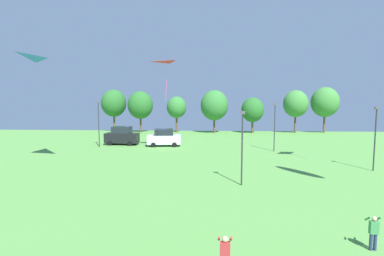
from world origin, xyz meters
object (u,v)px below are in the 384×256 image
(light_post_1, at_px, (375,135))
(treeline_tree_6, at_px, (325,102))
(treeline_tree_3, at_px, (214,105))
(parked_car_leftmost, at_px, (122,136))
(treeline_tree_5, at_px, (296,104))
(kite_flying_3, at_px, (14,65))
(treeline_tree_0, at_px, (114,103))
(person_standing_mid_field, at_px, (374,231))
(parked_car_second_from_left, at_px, (164,138))
(treeline_tree_1, at_px, (140,105))
(treeline_tree_4, at_px, (253,110))
(light_post_2, at_px, (275,124))
(light_post_0, at_px, (242,143))
(person_standing_near_foreground, at_px, (225,254))
(treeline_tree_2, at_px, (177,107))
(kite_flying_0, at_px, (170,72))
(light_post_3, at_px, (99,122))

(light_post_1, bearing_deg, treeline_tree_6, 76.91)
(light_post_1, relative_size, treeline_tree_3, 0.72)
(parked_car_leftmost, relative_size, treeline_tree_5, 0.59)
(kite_flying_3, distance_m, treeline_tree_5, 45.96)
(kite_flying_3, distance_m, treeline_tree_0, 31.50)
(person_standing_mid_field, height_order, parked_car_second_from_left, parked_car_second_from_left)
(treeline_tree_1, bearing_deg, treeline_tree_5, 0.88)
(parked_car_leftmost, relative_size, treeline_tree_1, 0.60)
(parked_car_second_from_left, height_order, treeline_tree_4, treeline_tree_4)
(kite_flying_3, height_order, treeline_tree_3, kite_flying_3)
(kite_flying_3, distance_m, treeline_tree_4, 39.93)
(light_post_1, bearing_deg, parked_car_leftmost, 152.95)
(kite_flying_3, relative_size, treeline_tree_1, 0.53)
(treeline_tree_0, bearing_deg, treeline_tree_6, -0.98)
(light_post_1, relative_size, light_post_2, 0.99)
(person_standing_mid_field, height_order, light_post_0, light_post_0)
(person_standing_mid_field, height_order, treeline_tree_1, treeline_tree_1)
(person_standing_near_foreground, height_order, light_post_1, light_post_1)
(treeline_tree_0, xyz_separation_m, treeline_tree_4, (27.03, -1.77, -1.19))
(treeline_tree_2, relative_size, treeline_tree_3, 0.85)
(light_post_0, relative_size, light_post_1, 0.97)
(parked_car_second_from_left, xyz_separation_m, treeline_tree_3, (7.25, 16.09, 4.04))
(treeline_tree_2, bearing_deg, light_post_0, -76.25)
(kite_flying_3, distance_m, light_post_0, 22.09)
(parked_car_second_from_left, bearing_deg, kite_flying_0, -75.55)
(person_standing_near_foreground, distance_m, treeline_tree_0, 52.00)
(person_standing_mid_field, bearing_deg, kite_flying_0, 120.75)
(treeline_tree_2, bearing_deg, treeline_tree_5, 0.18)
(parked_car_second_from_left, bearing_deg, person_standing_mid_field, -70.28)
(kite_flying_3, xyz_separation_m, light_post_1, (33.08, 0.30, -6.39))
(kite_flying_0, height_order, light_post_1, kite_flying_0)
(treeline_tree_0, relative_size, treeline_tree_2, 1.20)
(kite_flying_3, relative_size, treeline_tree_2, 0.61)
(treeline_tree_3, bearing_deg, treeline_tree_2, 174.90)
(kite_flying_0, relative_size, treeline_tree_1, 0.47)
(light_post_1, height_order, treeline_tree_6, treeline_tree_6)
(kite_flying_0, height_order, treeline_tree_5, kite_flying_0)
(light_post_3, bearing_deg, treeline_tree_0, 101.63)
(treeline_tree_2, height_order, treeline_tree_4, treeline_tree_2)
(light_post_1, xyz_separation_m, light_post_2, (-6.85, 9.60, 0.04))
(light_post_1, height_order, light_post_2, light_post_2)
(kite_flying_3, bearing_deg, light_post_1, 0.53)
(person_standing_near_foreground, relative_size, treeline_tree_4, 0.25)
(light_post_2, distance_m, treeline_tree_6, 24.97)
(treeline_tree_3, xyz_separation_m, treeline_tree_6, (20.87, 1.20, 0.60))
(light_post_1, xyz_separation_m, treeline_tree_0, (-33.68, 30.91, 2.25))
(parked_car_leftmost, bearing_deg, treeline_tree_5, 33.05)
(treeline_tree_1, bearing_deg, parked_car_leftmost, -87.20)
(kite_flying_3, xyz_separation_m, treeline_tree_5, (34.53, 30.04, -4.18))
(treeline_tree_1, bearing_deg, light_post_3, -95.62)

